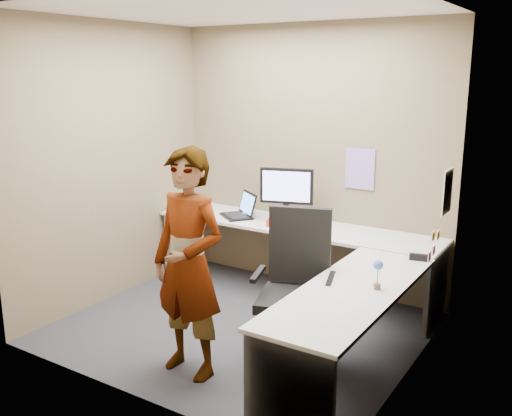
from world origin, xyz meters
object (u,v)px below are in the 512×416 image
Objects in this scene: office_chair at (295,302)px; person at (189,264)px; monitor at (286,189)px; desk at (305,262)px.

person is at bearing -152.44° from office_chair.
office_chair is 0.90m from person.
office_chair is (0.74, -1.17, -0.61)m from monitor.
office_chair is at bearing 48.62° from person.
desk is 1.74× the size of person.
office_chair is at bearing -69.14° from desk.
monitor is 0.44× the size of office_chair.
monitor is at bearing 132.65° from desk.
monitor is (-0.51, 0.55, 0.50)m from desk.
monitor is at bearing 98.69° from person.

